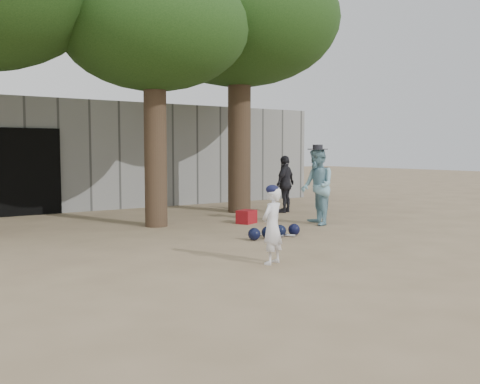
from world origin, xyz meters
TOP-DOWN VIEW (x-y plane):
  - ground at (0.00, 0.00)m, footprint 70.00×70.00m
  - boy_player at (0.30, -0.25)m, footprint 0.47×0.39m
  - spectator_blue at (3.62, 2.40)m, footprint 0.91×1.01m
  - spectator_dark at (4.55, 4.64)m, footprint 0.95×0.70m
  - red_bag at (2.47, 3.46)m, footprint 0.51×0.46m
  - back_building at (-0.00, 10.33)m, footprint 16.00×5.24m
  - helmet_row at (1.76, 1.55)m, footprint 1.19×0.27m
  - bat_pile at (1.82, 1.73)m, footprint 0.61×0.76m
  - tree_row at (0.74, 5.02)m, footprint 11.40×5.80m

SIDE VIEW (x-z plane):
  - ground at x=0.00m, z-range 0.00..0.00m
  - bat_pile at x=1.82m, z-range 0.00..0.06m
  - helmet_row at x=1.76m, z-range 0.00..0.23m
  - red_bag at x=2.47m, z-range 0.00..0.30m
  - boy_player at x=0.30m, z-range 0.00..1.11m
  - spectator_dark at x=4.55m, z-range 0.00..1.50m
  - spectator_blue at x=3.62m, z-range 0.00..1.70m
  - back_building at x=0.00m, z-range 0.00..3.00m
  - tree_row at x=0.74m, z-range 1.34..8.03m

